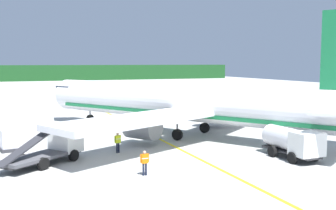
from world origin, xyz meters
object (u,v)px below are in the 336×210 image
airliner_foreground (184,103)px  service_truck_catering (54,147)px  cargo_container_near (11,140)px  service_truck_fuel (292,141)px  crew_marshaller (118,141)px  crew_loader_left (145,161)px

airliner_foreground → service_truck_catering: size_ratio=5.59×
service_truck_catering → cargo_container_near: 6.34m
airliner_foreground → service_truck_catering: 15.67m
service_truck_fuel → crew_marshaller: 14.30m
service_truck_fuel → cargo_container_near: service_truck_fuel is taller
airliner_foreground → service_truck_fuel: (3.80, -12.63, -2.00)m
service_truck_fuel → service_truck_catering: size_ratio=0.83×
service_truck_fuel → cargo_container_near: (-20.81, 11.41, -0.47)m
airliner_foreground → crew_marshaller: (-8.60, -5.52, -2.36)m
service_truck_catering → crew_marshaller: bearing=13.2°
service_truck_fuel → crew_loader_left: (-12.46, -0.28, -0.38)m
cargo_container_near → crew_marshaller: size_ratio=1.19×
service_truck_fuel → crew_marshaller: service_truck_fuel is taller
service_truck_fuel → crew_loader_left: service_truck_fuel is taller
service_truck_fuel → crew_marshaller: size_ratio=3.17×
service_truck_fuel → cargo_container_near: 23.74m
crew_loader_left → crew_marshaller: bearing=89.6°
airliner_foreground → cargo_container_near: bearing=-175.9°
service_truck_catering → crew_marshaller: size_ratio=3.82×
service_truck_fuel → crew_loader_left: 12.47m
airliner_foreground → cargo_container_near: 17.23m
service_truck_fuel → service_truck_catering: bearing=161.7°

